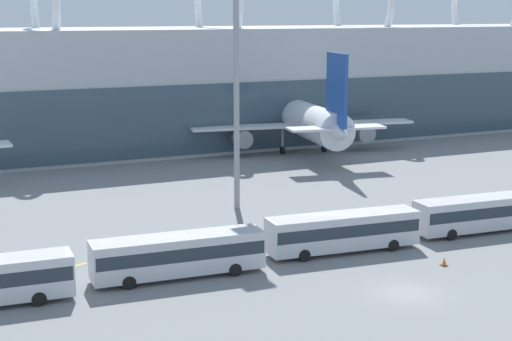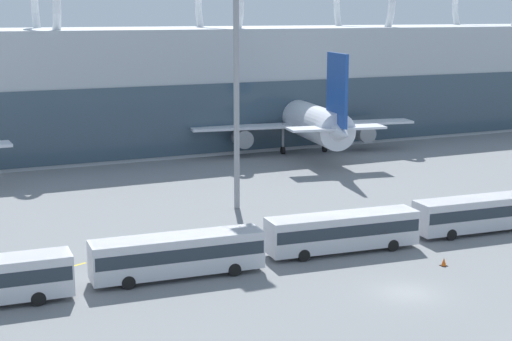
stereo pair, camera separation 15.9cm
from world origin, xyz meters
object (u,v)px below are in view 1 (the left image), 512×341
(shuttle_bus_1, at_px, (178,253))
(shuttle_bus_3, at_px, (482,212))
(airliner_at_gate_far, at_px, (302,118))
(floodlight_mast, at_px, (236,35))
(shuttle_bus_2, at_px, (343,230))
(traffic_cone_0, at_px, (444,262))

(shuttle_bus_1, height_order, shuttle_bus_3, same)
(airliner_at_gate_far, bearing_deg, floodlight_mast, 149.97)
(airliner_at_gate_far, bearing_deg, shuttle_bus_1, 151.61)
(airliner_at_gate_far, height_order, shuttle_bus_2, airliner_at_gate_far)
(shuttle_bus_1, relative_size, traffic_cone_0, 19.95)
(shuttle_bus_2, bearing_deg, shuttle_bus_1, -173.91)
(airliner_at_gate_far, xyz_separation_m, shuttle_bus_2, (-19.25, -43.08, -2.95))
(traffic_cone_0, bearing_deg, floodlight_mast, 107.16)
(shuttle_bus_1, distance_m, floodlight_mast, 26.43)
(traffic_cone_0, bearing_deg, shuttle_bus_3, 35.15)
(airliner_at_gate_far, xyz_separation_m, shuttle_bus_3, (-4.82, -43.16, -2.95))
(airliner_at_gate_far, relative_size, shuttle_bus_1, 2.70)
(shuttle_bus_2, bearing_deg, floodlight_mast, 101.58)
(airliner_at_gate_far, distance_m, traffic_cone_0, 51.71)
(shuttle_bus_1, xyz_separation_m, shuttle_bus_2, (14.44, 0.30, 0.00))
(shuttle_bus_2, height_order, traffic_cone_0, shuttle_bus_2)
(airliner_at_gate_far, relative_size, shuttle_bus_3, 2.70)
(shuttle_bus_2, xyz_separation_m, shuttle_bus_3, (14.44, -0.08, 0.00))
(airliner_at_gate_far, xyz_separation_m, traffic_cone_0, (-13.94, -49.59, -4.52))
(shuttle_bus_1, distance_m, shuttle_bus_2, 14.44)
(floodlight_mast, distance_m, traffic_cone_0, 30.09)
(shuttle_bus_1, relative_size, shuttle_bus_3, 1.00)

